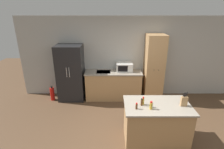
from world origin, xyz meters
TOP-DOWN VIEW (x-y plane):
  - ground_plane at (0.00, 0.00)m, footprint 14.00×14.00m
  - wall_back at (0.00, 2.33)m, footprint 7.20×0.06m
  - refrigerator at (-1.92, 1.98)m, footprint 0.80×0.66m
  - back_counter at (-0.57, 2.01)m, footprint 1.79×0.62m
  - pantry_cabinet at (0.69, 1.99)m, footprint 0.56×0.63m
  - kitchen_island at (0.33, -0.01)m, footprint 1.38×0.85m
  - microwave at (-0.22, 2.09)m, footprint 0.51×0.38m
  - knife_block at (0.85, -0.06)m, footprint 0.13×0.06m
  - spice_bottle_tall_dark at (-0.13, -0.18)m, footprint 0.04×0.04m
  - spice_bottle_short_red at (0.03, 0.00)m, footprint 0.04×0.04m
  - spice_bottle_amber_oil at (0.15, -0.18)m, footprint 0.06×0.06m
  - spice_bottle_green_herb at (-0.01, -0.04)m, footprint 0.04×0.04m
  - spice_bottle_pale_salt at (0.18, -0.11)m, footprint 0.05×0.05m
  - fire_extinguisher at (-2.54, 1.85)m, footprint 0.13×0.13m

SIDE VIEW (x-z plane):
  - ground_plane at x=0.00m, z-range 0.00..0.00m
  - fire_extinguisher at x=-2.54m, z-range -0.03..0.46m
  - kitchen_island at x=0.33m, z-range 0.00..0.91m
  - back_counter at x=-0.57m, z-range 0.00..0.92m
  - refrigerator at x=-1.92m, z-range 0.00..1.77m
  - spice_bottle_pale_salt at x=0.18m, z-range 0.91..0.99m
  - spice_bottle_tall_dark at x=-0.13m, z-range 0.91..1.04m
  - spice_bottle_green_herb at x=-0.01m, z-range 0.90..1.06m
  - spice_bottle_amber_oil at x=0.15m, z-range 0.90..1.07m
  - spice_bottle_short_red at x=0.03m, z-range 0.90..1.07m
  - knife_block at x=0.85m, z-range 0.86..1.18m
  - pantry_cabinet at x=0.69m, z-range 0.00..2.08m
  - microwave at x=-0.22m, z-range 0.92..1.18m
  - wall_back at x=0.00m, z-range 0.00..2.60m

